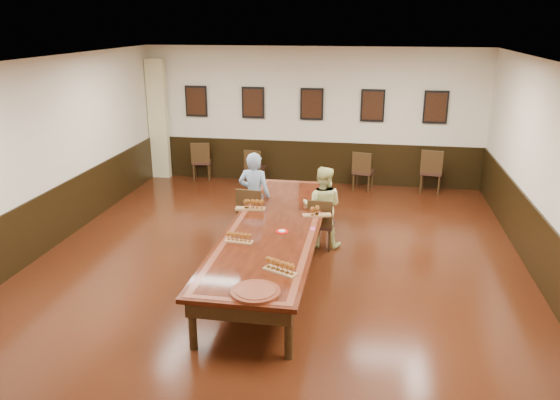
% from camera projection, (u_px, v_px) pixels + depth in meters
% --- Properties ---
extents(floor, '(8.00, 10.00, 0.02)m').
position_uv_depth(floor, '(275.00, 270.00, 8.67)').
color(floor, black).
rests_on(floor, ground).
extents(ceiling, '(8.00, 10.00, 0.02)m').
position_uv_depth(ceiling, '(274.00, 62.00, 7.65)').
color(ceiling, white).
rests_on(ceiling, floor).
extents(wall_back, '(8.00, 0.02, 3.20)m').
position_uv_depth(wall_back, '(312.00, 116.00, 12.85)').
color(wall_back, beige).
rests_on(wall_back, floor).
extents(wall_front, '(8.00, 0.02, 3.20)m').
position_uv_depth(wall_front, '(136.00, 380.00, 3.48)').
color(wall_front, beige).
rests_on(wall_front, floor).
extents(wall_left, '(0.02, 10.00, 3.20)m').
position_uv_depth(wall_left, '(30.00, 161.00, 8.80)').
color(wall_left, beige).
rests_on(wall_left, floor).
extents(wall_right, '(0.02, 10.00, 3.20)m').
position_uv_depth(wall_right, '(560.00, 185.00, 7.53)').
color(wall_right, beige).
rests_on(wall_right, floor).
extents(chair_man, '(0.51, 0.55, 0.99)m').
position_uv_depth(chair_man, '(253.00, 213.00, 9.72)').
color(chair_man, black).
rests_on(chair_man, floor).
extents(chair_woman, '(0.45, 0.49, 0.91)m').
position_uv_depth(chair_woman, '(321.00, 223.00, 9.37)').
color(chair_woman, black).
rests_on(chair_woman, floor).
extents(spare_chair_a, '(0.53, 0.56, 0.96)m').
position_uv_depth(spare_chair_a, '(202.00, 160.00, 13.39)').
color(spare_chair_a, black).
rests_on(spare_chair_a, floor).
extents(spare_chair_b, '(0.46, 0.49, 0.88)m').
position_uv_depth(spare_chair_b, '(255.00, 167.00, 12.97)').
color(spare_chair_b, black).
rests_on(spare_chair_b, floor).
extents(spare_chair_c, '(0.52, 0.55, 0.93)m').
position_uv_depth(spare_chair_c, '(363.00, 170.00, 12.57)').
color(spare_chair_c, black).
rests_on(spare_chair_c, floor).
extents(spare_chair_d, '(0.56, 0.59, 1.02)m').
position_uv_depth(spare_chair_d, '(431.00, 171.00, 12.39)').
color(spare_chair_d, black).
rests_on(spare_chair_d, floor).
extents(person_man, '(0.61, 0.44, 1.58)m').
position_uv_depth(person_man, '(254.00, 196.00, 9.72)').
color(person_man, teal).
rests_on(person_man, floor).
extents(person_woman, '(0.74, 0.59, 1.42)m').
position_uv_depth(person_woman, '(322.00, 207.00, 9.38)').
color(person_woman, '#DDE28D').
rests_on(person_woman, floor).
extents(pink_phone, '(0.08, 0.15, 0.01)m').
position_uv_depth(pink_phone, '(313.00, 229.00, 8.27)').
color(pink_phone, '#CE4477').
rests_on(pink_phone, conference_table).
extents(curtain, '(0.45, 0.18, 2.90)m').
position_uv_depth(curtain, '(158.00, 119.00, 13.31)').
color(curtain, beige).
rests_on(curtain, floor).
extents(wainscoting, '(8.00, 10.00, 1.00)m').
position_uv_depth(wainscoting, '(275.00, 240.00, 8.51)').
color(wainscoting, black).
rests_on(wainscoting, floor).
extents(conference_table, '(1.40, 5.00, 0.76)m').
position_uv_depth(conference_table, '(275.00, 234.00, 8.48)').
color(conference_table, black).
rests_on(conference_table, floor).
extents(posters, '(6.14, 0.04, 0.74)m').
position_uv_depth(posters, '(312.00, 104.00, 12.69)').
color(posters, black).
rests_on(posters, wall_back).
extents(flight_a, '(0.51, 0.19, 0.18)m').
position_uv_depth(flight_a, '(251.00, 205.00, 9.10)').
color(flight_a, olive).
rests_on(flight_a, conference_table).
extents(flight_b, '(0.48, 0.26, 0.17)m').
position_uv_depth(flight_b, '(316.00, 211.00, 8.81)').
color(flight_b, olive).
rests_on(flight_b, conference_table).
extents(flight_c, '(0.42, 0.16, 0.15)m').
position_uv_depth(flight_c, '(239.00, 238.00, 7.77)').
color(flight_c, olive).
rests_on(flight_c, conference_table).
extents(flight_d, '(0.48, 0.34, 0.17)m').
position_uv_depth(flight_d, '(280.00, 267.00, 6.84)').
color(flight_d, olive).
rests_on(flight_d, conference_table).
extents(red_plate_grp, '(0.19, 0.19, 0.03)m').
position_uv_depth(red_plate_grp, '(282.00, 232.00, 8.16)').
color(red_plate_grp, red).
rests_on(red_plate_grp, conference_table).
extents(carved_platter, '(0.61, 0.61, 0.05)m').
position_uv_depth(carved_platter, '(256.00, 292.00, 6.34)').
color(carved_platter, '#521E10').
rests_on(carved_platter, conference_table).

